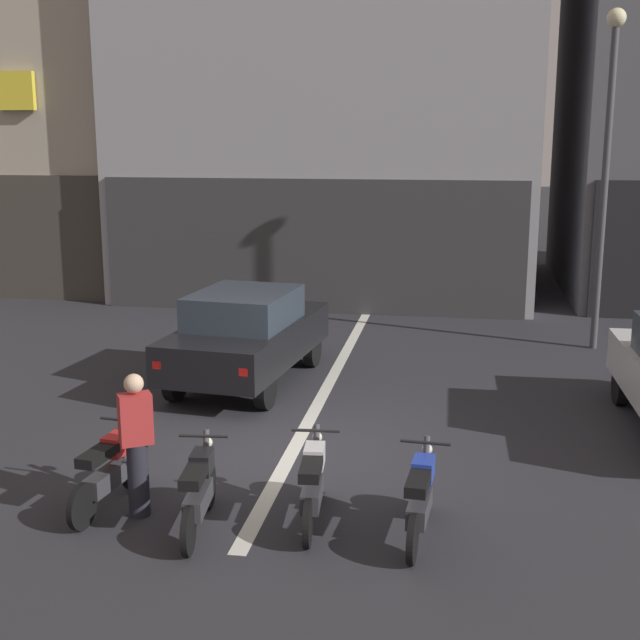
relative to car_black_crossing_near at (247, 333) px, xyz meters
name	(u,v)px	position (x,y,z in m)	size (l,w,h in m)	color
ground_plane	(293,450)	(1.40, -3.03, -0.89)	(120.00, 120.00, 0.00)	#2B2B30
lane_centre_line	(350,345)	(1.40, 2.97, -0.88)	(0.20, 18.00, 0.01)	silver
building_corner_left	(29,64)	(-9.29, 10.73, 5.37)	(8.17, 8.59, 12.53)	#B2A893
car_black_crossing_near	(247,333)	(0.00, 0.00, 0.00)	(2.22, 4.28, 1.64)	black
street_lamp	(607,147)	(6.29, 3.52, 3.11)	(0.36, 0.36, 6.53)	#47474C
motorcycle_red_row_leftmost	(109,470)	(-0.35, -5.13, -0.43)	(0.55, 1.66, 0.98)	black
motorcycle_black_row_left_mid	(199,490)	(0.85, -5.50, -0.43)	(0.55, 1.67, 0.98)	black
motorcycle_white_row_centre	(313,483)	(2.04, -5.12, -0.43)	(0.55, 1.67, 0.98)	black
motorcycle_blue_row_right_mid	(420,497)	(3.24, -5.30, -0.43)	(0.55, 1.67, 0.98)	black
person_by_motorcycles	(137,444)	(0.07, -5.28, -0.03)	(0.42, 0.38, 1.67)	#23232D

